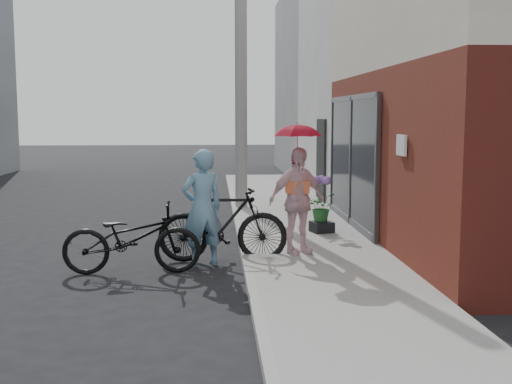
{
  "coord_description": "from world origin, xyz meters",
  "views": [
    {
      "loc": [
        0.48,
        -8.84,
        2.25
      ],
      "look_at": [
        1.1,
        0.69,
        1.1
      ],
      "focal_mm": 45.0,
      "sensor_mm": 36.0,
      "label": 1
    }
  ],
  "objects": [
    {
      "name": "utility_pole",
      "position": [
        1.1,
        6.0,
        3.5
      ],
      "size": [
        0.28,
        0.28,
        7.0
      ],
      "primitive_type": "cylinder",
      "color": "#9E9E99",
      "rests_on": "ground"
    },
    {
      "name": "sidewalk",
      "position": [
        2.1,
        2.0,
        0.06
      ],
      "size": [
        2.2,
        24.0,
        0.12
      ],
      "primitive_type": "cube",
      "color": "gray",
      "rests_on": "ground"
    },
    {
      "name": "bike_right",
      "position": [
        0.6,
        0.86,
        0.6
      ],
      "size": [
        2.0,
        0.61,
        1.19
      ],
      "primitive_type": "imported",
      "rotation": [
        0.0,
        0.0,
        1.54
      ],
      "color": "black",
      "rests_on": "ground"
    },
    {
      "name": "curb",
      "position": [
        0.94,
        2.0,
        0.06
      ],
      "size": [
        0.12,
        24.0,
        0.12
      ],
      "primitive_type": "cube",
      "color": "#9E9E99",
      "rests_on": "ground"
    },
    {
      "name": "ground",
      "position": [
        0.0,
        0.0,
        0.0
      ],
      "size": [
        80.0,
        80.0,
        0.0
      ],
      "primitive_type": "plane",
      "color": "black",
      "rests_on": "ground"
    },
    {
      "name": "plaster_building",
      "position": [
        7.2,
        9.0,
        3.5
      ],
      "size": [
        8.0,
        6.0,
        7.0
      ],
      "primitive_type": "cube",
      "color": "silver",
      "rests_on": "ground"
    },
    {
      "name": "parasol",
      "position": [
        1.74,
        0.85,
        2.08
      ],
      "size": [
        0.71,
        0.71,
        0.62
      ],
      "primitive_type": "imported",
      "color": "red",
      "rests_on": "kimono_woman"
    },
    {
      "name": "potted_plant",
      "position": [
        2.43,
        2.62,
        0.58
      ],
      "size": [
        0.49,
        0.42,
        0.54
      ],
      "primitive_type": "imported",
      "color": "#28652C",
      "rests_on": "planter"
    },
    {
      "name": "officer",
      "position": [
        0.29,
        0.63,
        0.88
      ],
      "size": [
        0.75,
        0.63,
        1.75
      ],
      "primitive_type": "imported",
      "rotation": [
        0.0,
        0.0,
        3.52
      ],
      "color": "#699ABB",
      "rests_on": "ground"
    },
    {
      "name": "kimono_woman",
      "position": [
        1.74,
        0.85,
        0.94
      ],
      "size": [
        1.04,
        0.76,
        1.64
      ],
      "primitive_type": "imported",
      "rotation": [
        0.0,
        0.0,
        0.42
      ],
      "color": "silver",
      "rests_on": "sidewalk"
    },
    {
      "name": "east_building_far",
      "position": [
        7.2,
        16.0,
        3.5
      ],
      "size": [
        8.0,
        8.0,
        7.0
      ],
      "primitive_type": "cube",
      "color": "gray",
      "rests_on": "ground"
    },
    {
      "name": "planter",
      "position": [
        2.43,
        2.62,
        0.22
      ],
      "size": [
        0.45,
        0.45,
        0.19
      ],
      "primitive_type": "cube",
      "rotation": [
        0.0,
        0.0,
        0.29
      ],
      "color": "black",
      "rests_on": "sidewalk"
    },
    {
      "name": "bike_left",
      "position": [
        -0.7,
        0.21,
        0.51
      ],
      "size": [
        1.97,
        0.74,
        1.02
      ],
      "primitive_type": "imported",
      "rotation": [
        0.0,
        0.0,
        1.6
      ],
      "color": "black",
      "rests_on": "ground"
    }
  ]
}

